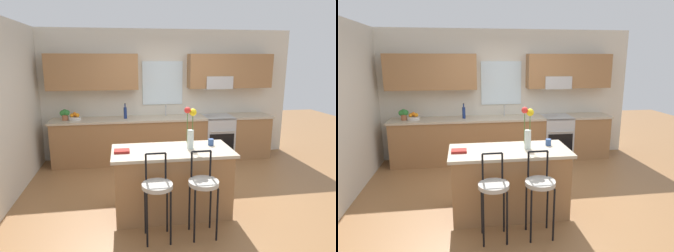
% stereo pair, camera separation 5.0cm
% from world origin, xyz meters
% --- Properties ---
extents(ground_plane, '(14.00, 14.00, 0.00)m').
position_xyz_m(ground_plane, '(0.00, 0.00, 0.00)').
color(ground_plane, olive).
extents(wall_left, '(0.12, 4.60, 2.70)m').
position_xyz_m(wall_left, '(-2.56, 0.30, 1.35)').
color(wall_left, beige).
rests_on(wall_left, ground).
extents(back_wall_assembly, '(5.60, 0.50, 2.70)m').
position_xyz_m(back_wall_assembly, '(0.02, 1.98, 1.51)').
color(back_wall_assembly, beige).
rests_on(back_wall_assembly, ground).
extents(counter_run, '(4.56, 0.64, 0.92)m').
position_xyz_m(counter_run, '(0.00, 1.70, 0.47)').
color(counter_run, '#996B42').
rests_on(counter_run, ground).
extents(sink_faucet, '(0.02, 0.13, 0.23)m').
position_xyz_m(sink_faucet, '(0.05, 1.84, 1.06)').
color(sink_faucet, '#B7BABC').
rests_on(sink_faucet, counter_run).
extents(oven_range, '(0.60, 0.64, 0.92)m').
position_xyz_m(oven_range, '(1.14, 1.68, 0.46)').
color(oven_range, '#B7BABC').
rests_on(oven_range, ground).
extents(kitchen_island, '(1.61, 0.76, 0.92)m').
position_xyz_m(kitchen_island, '(-0.21, -0.50, 0.46)').
color(kitchen_island, '#996B42').
rests_on(kitchen_island, ground).
extents(bar_stool_near, '(0.36, 0.36, 1.04)m').
position_xyz_m(bar_stool_near, '(-0.49, -1.10, 0.64)').
color(bar_stool_near, black).
rests_on(bar_stool_near, ground).
extents(bar_stool_middle, '(0.36, 0.36, 1.04)m').
position_xyz_m(bar_stool_middle, '(0.06, -1.10, 0.64)').
color(bar_stool_middle, black).
rests_on(bar_stool_middle, ground).
extents(flower_vase, '(0.17, 0.10, 0.57)m').
position_xyz_m(flower_vase, '(0.04, -0.50, 1.22)').
color(flower_vase, silver).
rests_on(flower_vase, kitchen_island).
extents(mug_ceramic, '(0.08, 0.08, 0.09)m').
position_xyz_m(mug_ceramic, '(0.36, -0.39, 0.97)').
color(mug_ceramic, '#33518C').
rests_on(mug_ceramic, kitchen_island).
extents(cookbook, '(0.20, 0.15, 0.03)m').
position_xyz_m(cookbook, '(-0.88, -0.52, 0.94)').
color(cookbook, maroon).
rests_on(cookbook, kitchen_island).
extents(fruit_bowl_oranges, '(0.24, 0.24, 0.16)m').
position_xyz_m(fruit_bowl_oranges, '(-1.79, 1.70, 0.97)').
color(fruit_bowl_oranges, silver).
rests_on(fruit_bowl_oranges, counter_run).
extents(bottle_olive_oil, '(0.06, 0.06, 0.31)m').
position_xyz_m(bottle_olive_oil, '(-0.80, 1.70, 1.04)').
color(bottle_olive_oil, navy).
rests_on(bottle_olive_oil, counter_run).
extents(potted_plant_small, '(0.20, 0.14, 0.22)m').
position_xyz_m(potted_plant_small, '(-1.98, 1.70, 1.05)').
color(potted_plant_small, '#9E5B3D').
rests_on(potted_plant_small, counter_run).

